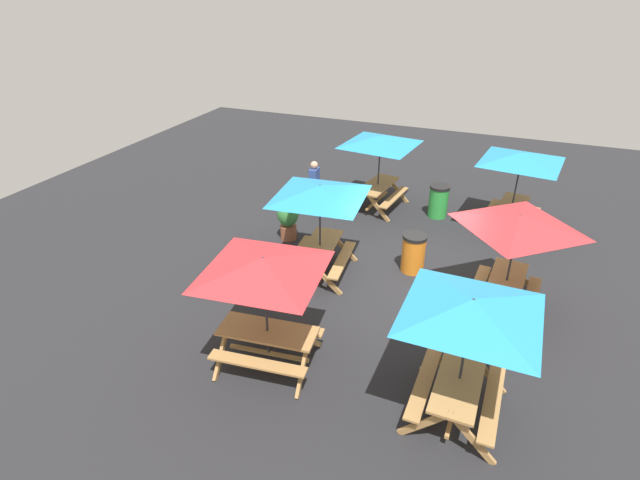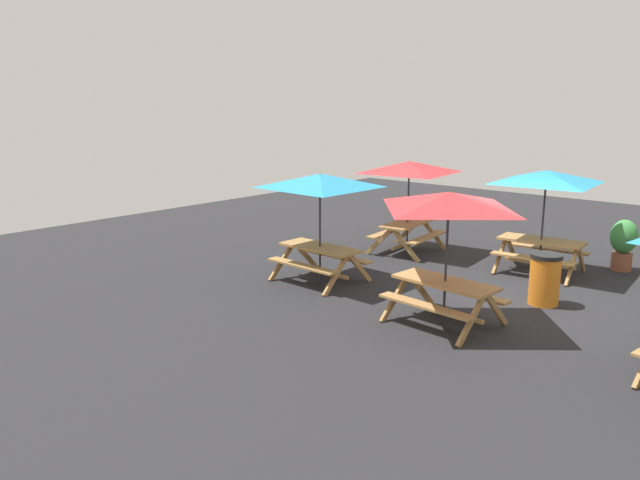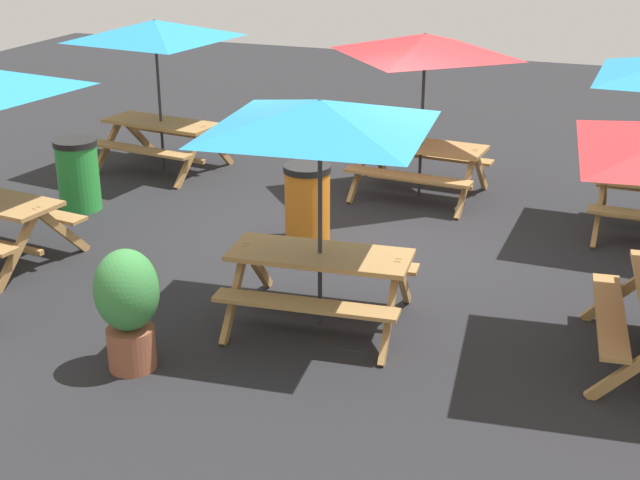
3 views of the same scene
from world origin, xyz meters
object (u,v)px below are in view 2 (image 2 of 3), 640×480
at_px(picnic_table_2, 320,189).
at_px(picnic_table_3, 448,210).
at_px(picnic_table_5, 409,174).
at_px(potted_plant_0, 624,242).
at_px(picnic_table_1, 546,184).
at_px(trash_bin_orange, 545,279).

distance_m(picnic_table_2, picnic_table_3, 3.34).
xyz_separation_m(picnic_table_5, potted_plant_0, (4.63, 1.75, -1.34)).
bearing_deg(picnic_table_1, potted_plant_0, 42.90).
bearing_deg(picnic_table_2, potted_plant_0, 50.10).
relative_size(picnic_table_2, trash_bin_orange, 2.89).
relative_size(picnic_table_1, picnic_table_5, 1.00).
xyz_separation_m(picnic_table_1, picnic_table_2, (-3.25, -3.72, 0.00)).
distance_m(picnic_table_2, picnic_table_5, 3.42).
relative_size(picnic_table_1, picnic_table_2, 1.00).
relative_size(picnic_table_5, trash_bin_orange, 2.87).
bearing_deg(picnic_table_5, potted_plant_0, -75.42).
bearing_deg(picnic_table_5, picnic_table_3, -145.59).
bearing_deg(picnic_table_2, picnic_table_3, -7.38).
xyz_separation_m(trash_bin_orange, potted_plant_0, (0.37, 3.52, 0.16)).
xyz_separation_m(picnic_table_2, picnic_table_3, (3.30, -0.51, 0.00)).
xyz_separation_m(picnic_table_2, picnic_table_5, (-0.07, 3.42, 0.00)).
distance_m(picnic_table_5, potted_plant_0, 5.12).
bearing_deg(picnic_table_3, trash_bin_orange, 72.37).
distance_m(picnic_table_1, potted_plant_0, 2.37).
bearing_deg(picnic_table_2, picnic_table_5, 92.64).
height_order(picnic_table_2, picnic_table_5, same).
xyz_separation_m(picnic_table_2, potted_plant_0, (4.56, 5.17, -1.34)).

